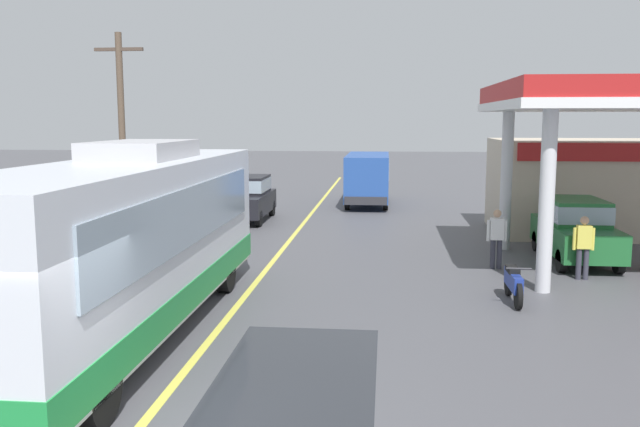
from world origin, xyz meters
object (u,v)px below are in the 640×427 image
object	(u,v)px
coach_bus_main	(126,246)
car_at_pump	(575,227)
car_trailing_behind_bus	(248,196)
pedestrian_by_shop	(497,236)
pedestrian_near_pump	(583,244)
motorcycle_parked_forecourt	(513,283)
minibus_opposing_lane	(368,174)

from	to	relation	value
coach_bus_main	car_at_pump	size ratio (longest dim) A/B	2.63
coach_bus_main	car_trailing_behind_bus	world-z (taller)	coach_bus_main
car_at_pump	pedestrian_by_shop	distance (m)	2.78
coach_bus_main	pedestrian_by_shop	bearing A→B (deg)	39.18
coach_bus_main	car_trailing_behind_bus	bearing A→B (deg)	92.79
car_at_pump	pedestrian_near_pump	bearing A→B (deg)	-100.37
coach_bus_main	pedestrian_by_shop	size ratio (longest dim) A/B	6.65
car_trailing_behind_bus	coach_bus_main	bearing A→B (deg)	-87.21
car_at_pump	pedestrian_by_shop	size ratio (longest dim) A/B	2.53
motorcycle_parked_forecourt	car_trailing_behind_bus	xyz separation A→B (m)	(-8.54, 11.66, 0.57)
motorcycle_parked_forecourt	pedestrian_by_shop	size ratio (longest dim) A/B	1.08
motorcycle_parked_forecourt	pedestrian_by_shop	distance (m)	3.50
coach_bus_main	motorcycle_parked_forecourt	distance (m)	8.49
car_at_pump	minibus_opposing_lane	bearing A→B (deg)	116.91
minibus_opposing_lane	car_at_pump	bearing A→B (deg)	-63.09
minibus_opposing_lane	car_trailing_behind_bus	bearing A→B (deg)	-129.71
coach_bus_main	minibus_opposing_lane	size ratio (longest dim) A/B	1.80
motorcycle_parked_forecourt	pedestrian_near_pump	world-z (taller)	pedestrian_near_pump
car_trailing_behind_bus	pedestrian_by_shop	bearing A→B (deg)	-43.27
coach_bus_main	pedestrian_by_shop	xyz separation A→B (m)	(7.99, 6.51, -0.79)
pedestrian_near_pump	minibus_opposing_lane	bearing A→B (deg)	111.70
car_at_pump	motorcycle_parked_forecourt	xyz separation A→B (m)	(-2.62, -4.76, -0.57)
car_trailing_behind_bus	pedestrian_near_pump	bearing A→B (deg)	-40.87
coach_bus_main	minibus_opposing_lane	bearing A→B (deg)	78.82
car_at_pump	motorcycle_parked_forecourt	bearing A→B (deg)	-118.81
motorcycle_parked_forecourt	minibus_opposing_lane	bearing A→B (deg)	102.29
car_at_pump	pedestrian_by_shop	xyz separation A→B (m)	(-2.45, -1.29, -0.08)
pedestrian_near_pump	motorcycle_parked_forecourt	bearing A→B (deg)	-132.52
minibus_opposing_lane	car_trailing_behind_bus	xyz separation A→B (m)	(-4.75, -5.72, -0.46)
coach_bus_main	car_at_pump	bearing A→B (deg)	36.78
motorcycle_parked_forecourt	pedestrian_near_pump	size ratio (longest dim) A/B	1.08
coach_bus_main	car_at_pump	world-z (taller)	coach_bus_main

